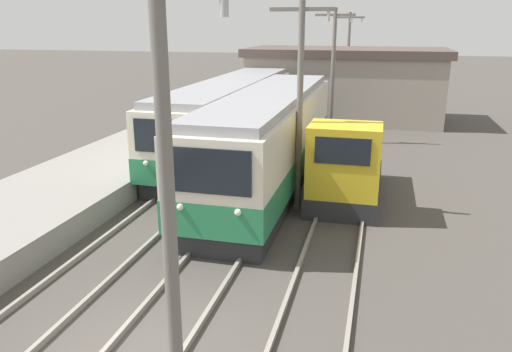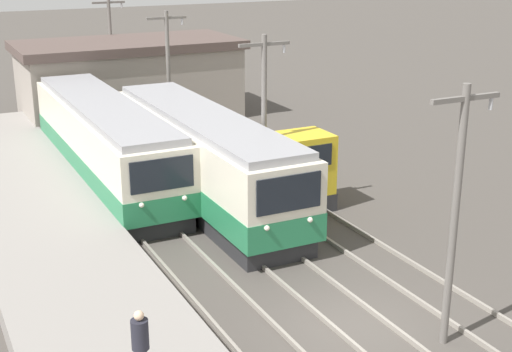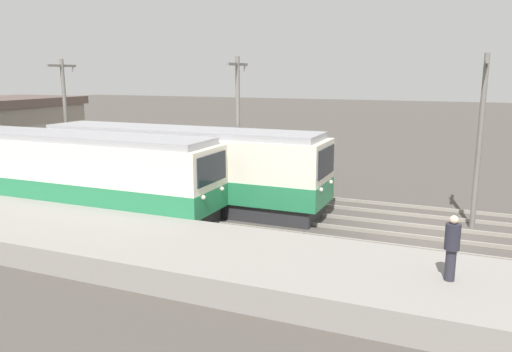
{
  "view_description": "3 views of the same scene",
  "coord_description": "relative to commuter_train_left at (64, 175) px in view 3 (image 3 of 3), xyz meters",
  "views": [
    {
      "loc": [
        4.25,
        -7.18,
        6.03
      ],
      "look_at": [
        0.46,
        7.8,
        1.31
      ],
      "focal_mm": 35.0,
      "sensor_mm": 36.0,
      "label": 1
    },
    {
      "loc": [
        -9.91,
        -14.05,
        9.9
      ],
      "look_at": [
        1.02,
        7.88,
        1.84
      ],
      "focal_mm": 50.0,
      "sensor_mm": 36.0,
      "label": 2
    },
    {
      "loc": [
        -19.23,
        -1.13,
        6.03
      ],
      "look_at": [
        -0.35,
        6.81,
        1.83
      ],
      "focal_mm": 35.0,
      "sensor_mm": 36.0,
      "label": 3
    }
  ],
  "objects": [
    {
      "name": "ground_plane",
      "position": [
        2.6,
        -15.07,
        -1.64
      ],
      "size": [
        200.0,
        200.0,
        0.0
      ],
      "primitive_type": "plane",
      "color": "#47423D"
    },
    {
      "name": "platform_left",
      "position": [
        -3.65,
        -15.07,
        -1.23
      ],
      "size": [
        4.5,
        54.0,
        0.81
      ],
      "primitive_type": "cube",
      "color": "gray",
      "rests_on": "ground"
    },
    {
      "name": "track_left",
      "position": [
        -0.0,
        -15.07,
        -1.57
      ],
      "size": [
        1.54,
        60.0,
        0.14
      ],
      "color": "gray",
      "rests_on": "ground"
    },
    {
      "name": "track_center",
      "position": [
        2.8,
        -15.07,
        -1.57
      ],
      "size": [
        1.54,
        60.0,
        0.14
      ],
      "color": "gray",
      "rests_on": "ground"
    },
    {
      "name": "track_right",
      "position": [
        5.8,
        -15.07,
        -1.57
      ],
      "size": [
        1.54,
        60.0,
        0.14
      ],
      "color": "gray",
      "rests_on": "ground"
    },
    {
      "name": "commuter_train_left",
      "position": [
        0.0,
        0.0,
        0.0
      ],
      "size": [
        2.84,
        14.87,
        3.52
      ],
      "color": "#28282B",
      "rests_on": "ground"
    },
    {
      "name": "commuter_train_center",
      "position": [
        2.8,
        -4.2,
        0.04
      ],
      "size": [
        2.84,
        13.95,
        3.62
      ],
      "color": "#28282B",
      "rests_on": "ground"
    },
    {
      "name": "shunting_locomotive",
      "position": [
        5.8,
        -5.03,
        -0.43
      ],
      "size": [
        2.4,
        5.53,
        3.0
      ],
      "color": "#28282B",
      "rests_on": "ground"
    },
    {
      "name": "catenary_mast_near",
      "position": [
        4.31,
        -16.75,
        2.08
      ],
      "size": [
        2.0,
        0.2,
        6.8
      ],
      "color": "slate",
      "rests_on": "ground"
    },
    {
      "name": "catenary_mast_mid",
      "position": [
        4.31,
        -6.49,
        2.08
      ],
      "size": [
        2.0,
        0.2,
        6.8
      ],
      "color": "slate",
      "rests_on": "ground"
    },
    {
      "name": "catenary_mast_far",
      "position": [
        4.31,
        3.77,
        2.08
      ],
      "size": [
        2.0,
        0.2,
        6.8
      ],
      "color": "slate",
      "rests_on": "ground"
    },
    {
      "name": "person_on_platform",
      "position": [
        -3.59,
        -16.12,
        0.11
      ],
      "size": [
        0.38,
        0.38,
        1.73
      ],
      "color": "#282833",
      "rests_on": "platform_left"
    }
  ]
}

